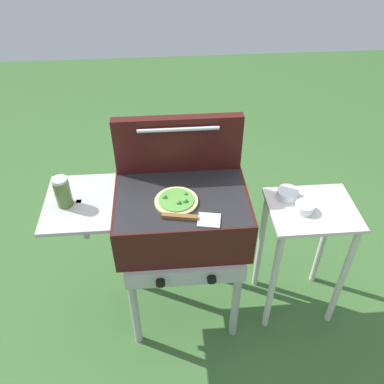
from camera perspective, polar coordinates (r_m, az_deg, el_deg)
The scene contains 9 objects.
ground_plane at distance 2.61m, azimuth -1.14°, elevation -15.75°, with size 8.00×8.00×0.00m, color #38602D.
grill at distance 2.03m, azimuth -1.79°, elevation -3.73°, with size 0.96×0.53×0.90m.
grill_lid_open at distance 2.02m, azimuth -1.93°, elevation 6.69°, with size 0.63×0.08×0.30m.
pizza_veggie at distance 1.90m, azimuth -2.18°, elevation -1.23°, with size 0.20×0.20×0.03m.
sauce_jar at distance 1.93m, azimuth -17.55°, elevation -0.01°, with size 0.07×0.07×0.15m.
spatula at distance 1.81m, azimuth -0.02°, elevation -3.66°, with size 0.27×0.11×0.02m.
prep_table at distance 2.30m, azimuth 15.42°, elevation -6.30°, with size 0.44×0.36×0.77m.
topping_bowl_near at distance 2.17m, azimuth 13.14°, elevation -0.30°, with size 0.11×0.11×0.04m.
topping_bowl_far at distance 2.11m, azimuth 15.36°, elevation -2.13°, with size 0.10×0.10×0.04m.
Camera 1 is at (-0.07, -1.48, 2.15)m, focal length 38.37 mm.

